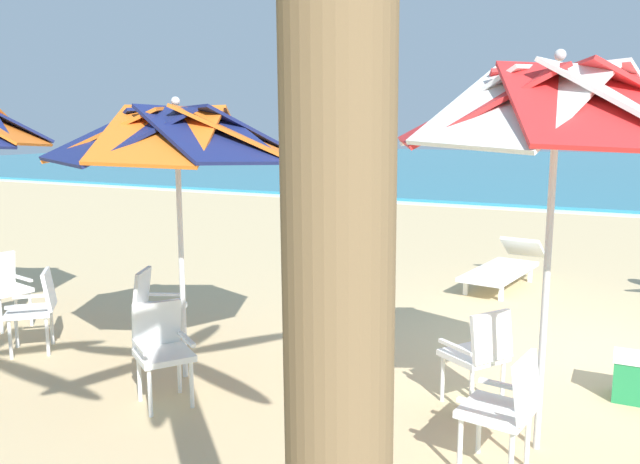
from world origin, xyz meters
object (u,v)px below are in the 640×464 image
object	(u,v)px
plastic_chair_1	(479,351)
plastic_chair_5	(4,285)
beach_umbrella_0	(557,110)
plastic_chair_0	(506,406)
plastic_chair_3	(162,346)
sun_lounger_1	(505,267)
beach_umbrella_1	(177,136)
plastic_chair_2	(155,304)
plastic_chair_4	(37,305)

from	to	relation	value
plastic_chair_1	plastic_chair_5	size ratio (longest dim) A/B	1.00
beach_umbrella_0	plastic_chair_0	size ratio (longest dim) A/B	3.32
plastic_chair_3	sun_lounger_1	world-z (taller)	plastic_chair_3
plastic_chair_3	beach_umbrella_1	bearing A→B (deg)	108.29
plastic_chair_0	plastic_chair_1	xyz separation A→B (m)	(-0.39, 0.97, 0.00)
plastic_chair_2	plastic_chair_3	xyz separation A→B (m)	(0.91, -1.00, 0.00)
beach_umbrella_0	plastic_chair_3	size ratio (longest dim) A/B	3.32
plastic_chair_1	plastic_chair_5	bearing A→B (deg)	-177.78
beach_umbrella_1	plastic_chair_4	size ratio (longest dim) A/B	3.02
plastic_chair_3	plastic_chair_5	bearing A→B (deg)	164.41
beach_umbrella_0	plastic_chair_0	xyz separation A→B (m)	(-0.16, -0.47, -1.97)
sun_lounger_1	plastic_chair_4	bearing A→B (deg)	-128.04
beach_umbrella_0	plastic_chair_2	xyz separation A→B (m)	(-3.94, 0.43, -1.97)
plastic_chair_5	beach_umbrella_1	bearing A→B (deg)	-6.39
beach_umbrella_0	plastic_chair_2	size ratio (longest dim) A/B	3.32
beach_umbrella_0	plastic_chair_1	bearing A→B (deg)	137.34
plastic_chair_1	plastic_chair_2	world-z (taller)	same
beach_umbrella_1	plastic_chair_5	bearing A→B (deg)	173.61
plastic_chair_0	plastic_chair_4	xyz separation A→B (m)	(-4.85, 0.32, 0.00)
beach_umbrella_0	plastic_chair_2	distance (m)	4.42
sun_lounger_1	plastic_chair_2	bearing A→B (deg)	-122.67
plastic_chair_2	sun_lounger_1	size ratio (longest dim) A/B	0.39
plastic_chair_0	plastic_chair_5	distance (m)	5.96
beach_umbrella_1	plastic_chair_4	world-z (taller)	beach_umbrella_1
beach_umbrella_0	plastic_chair_5	world-z (taller)	beach_umbrella_0
beach_umbrella_1	plastic_chair_4	distance (m)	2.54
plastic_chair_0	plastic_chair_3	xyz separation A→B (m)	(-2.86, -0.10, 0.00)
plastic_chair_3	plastic_chair_4	xyz separation A→B (m)	(-1.99, 0.41, 0.00)
beach_umbrella_1	plastic_chair_5	xyz separation A→B (m)	(-2.88, 0.32, -1.77)
plastic_chair_5	sun_lounger_1	bearing A→B (deg)	42.51
beach_umbrella_0	plastic_chair_1	size ratio (longest dim) A/B	3.32
beach_umbrella_0	plastic_chair_4	bearing A→B (deg)	-178.30
plastic_chair_4	plastic_chair_5	bearing A→B (deg)	157.52
plastic_chair_2	sun_lounger_1	world-z (taller)	plastic_chair_2
plastic_chair_0	beach_umbrella_1	distance (m)	3.54
plastic_chair_0	beach_umbrella_0	bearing A→B (deg)	70.91
plastic_chair_4	plastic_chair_2	bearing A→B (deg)	28.34
plastic_chair_0	plastic_chair_1	distance (m)	1.05
beach_umbrella_0	sun_lounger_1	distance (m)	5.43
plastic_chair_1	beach_umbrella_1	xyz separation A→B (m)	(-2.65, -0.54, 1.77)
plastic_chair_0	plastic_chair_1	world-z (taller)	same
plastic_chair_3	sun_lounger_1	xyz separation A→B (m)	(1.92, 5.41, -0.22)
plastic_chair_0	plastic_chair_3	bearing A→B (deg)	-178.10
plastic_chair_1	plastic_chair_5	distance (m)	5.53
plastic_chair_1	plastic_chair_3	world-z (taller)	same
plastic_chair_1	beach_umbrella_1	size ratio (longest dim) A/B	0.33
plastic_chair_1	plastic_chair_4	xyz separation A→B (m)	(-4.47, -0.65, 0.00)
plastic_chair_3	plastic_chair_4	bearing A→B (deg)	168.30
sun_lounger_1	plastic_chair_0	bearing A→B (deg)	-79.96
plastic_chair_4	sun_lounger_1	xyz separation A→B (m)	(3.91, 5.00, -0.22)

